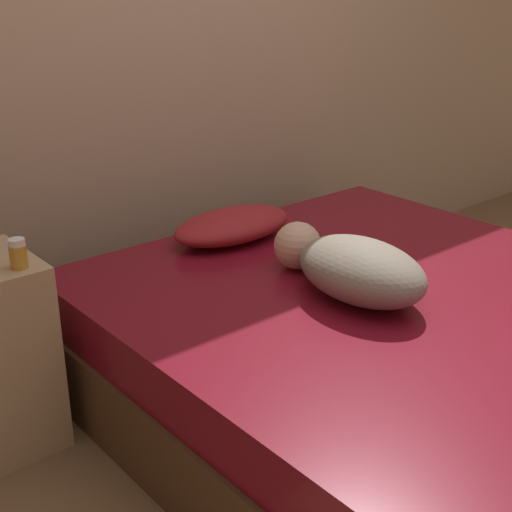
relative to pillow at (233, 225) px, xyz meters
name	(u,v)px	position (x,y,z in m)	size (l,w,h in m)	color
ground_plane	(392,416)	(0.09, -0.80, -0.54)	(12.00, 12.00, 0.00)	brown
wall_back	(176,20)	(0.09, 0.49, 0.76)	(8.00, 0.06, 2.60)	tan
bed	(396,359)	(0.09, -0.80, -0.30)	(1.80, 2.02, 0.48)	#4C331E
pillow	(233,225)	(0.00, 0.00, 0.00)	(0.54, 0.30, 0.12)	maroon
person_lying	(352,267)	(-0.01, -0.67, 0.04)	(0.36, 0.67, 0.20)	gray
bottle_amber	(18,254)	(-0.95, -0.15, 0.16)	(0.05, 0.05, 0.09)	gold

